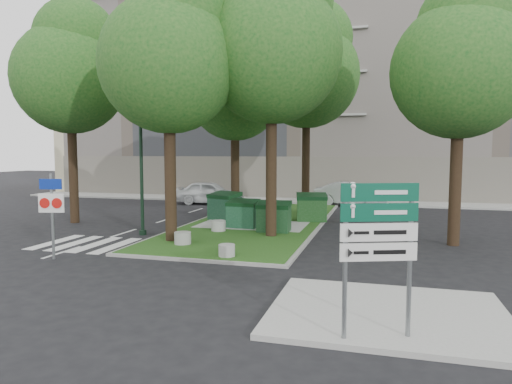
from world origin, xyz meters
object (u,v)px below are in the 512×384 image
(bollard_left, at_px, (183,238))
(traffic_sign_pole, at_px, (52,205))
(tree_median_mid, at_px, (237,84))
(bollard_mid, at_px, (218,226))
(tree_median_near_right, at_px, (274,39))
(car_silver, at_px, (350,194))
(street_lamp, at_px, (141,151))
(tree_street_right, at_px, (463,58))
(tree_median_near_left, at_px, (171,51))
(bollard_right, at_px, (227,250))
(tree_median_far, at_px, (308,65))
(dumpster_a, at_px, (225,206))
(dumpster_c, at_px, (274,217))
(car_white, at_px, (210,192))
(dumpster_d, at_px, (312,207))
(tree_street_left, at_px, (72,68))
(directional_sign, at_px, (378,236))
(dumpster_b, at_px, (243,214))
(litter_bin, at_px, (318,211))

(bollard_left, relative_size, traffic_sign_pole, 0.22)
(tree_median_mid, height_order, bollard_mid, tree_median_mid)
(tree_median_near_right, xyz_separation_m, car_silver, (2.28, 12.49, -7.21))
(street_lamp, distance_m, car_silver, 15.62)
(traffic_sign_pole, bearing_deg, tree_street_right, 11.76)
(tree_median_near_left, relative_size, bollard_right, 19.38)
(tree_median_near_left, relative_size, tree_median_far, 0.88)
(tree_median_mid, height_order, dumpster_a, tree_median_mid)
(tree_median_far, relative_size, dumpster_c, 8.32)
(bollard_left, bearing_deg, traffic_sign_pole, -138.75)
(street_lamp, distance_m, car_white, 12.06)
(car_silver, bearing_deg, dumpster_d, 168.91)
(dumpster_c, height_order, car_silver, car_silver)
(tree_median_near_right, distance_m, bollard_left, 8.56)
(tree_street_left, bearing_deg, car_silver, 40.69)
(directional_sign, relative_size, car_silver, 0.60)
(tree_median_near_left, xyz_separation_m, tree_median_far, (3.70, 9.50, 1.00))
(bollard_left, bearing_deg, dumpster_b, 75.78)
(bollard_mid, bearing_deg, dumpster_c, 11.98)
(bollard_left, distance_m, litter_bin, 9.02)
(tree_street_right, distance_m, litter_bin, 10.09)
(tree_street_left, bearing_deg, dumpster_d, 14.28)
(car_silver, bearing_deg, tree_street_right, -159.99)
(litter_bin, bearing_deg, bollard_right, -100.29)
(dumpster_c, relative_size, car_white, 0.31)
(tree_median_near_left, height_order, tree_street_right, tree_median_near_left)
(tree_median_far, distance_m, traffic_sign_pole, 15.87)
(tree_median_mid, xyz_separation_m, litter_bin, (4.11, 1.01, -6.48))
(tree_median_near_right, bearing_deg, tree_median_mid, 123.69)
(tree_median_near_left, xyz_separation_m, bollard_right, (2.88, -2.06, -7.00))
(tree_median_near_left, relative_size, dumpster_d, 6.30)
(dumpster_b, relative_size, bollard_left, 2.33)
(dumpster_c, bearing_deg, tree_median_near_left, -139.56)
(tree_street_right, xyz_separation_m, dumpster_d, (-6.09, 3.91, -6.20))
(tree_median_near_left, relative_size, bollard_left, 16.96)
(tree_median_near_right, bearing_deg, tree_street_left, 171.87)
(directional_sign, bearing_deg, bollard_left, 115.59)
(tree_street_right, distance_m, car_white, 18.55)
(tree_median_near_left, relative_size, dumpster_b, 7.29)
(bollard_right, xyz_separation_m, bollard_mid, (-1.94, 4.50, 0.03))
(dumpster_a, relative_size, car_white, 0.39)
(litter_bin, distance_m, directional_sign, 15.45)
(traffic_sign_pole, bearing_deg, car_white, 80.25)
(dumpster_a, distance_m, car_white, 8.14)
(tree_street_right, distance_m, bollard_left, 12.29)
(bollard_left, distance_m, bollard_mid, 3.04)
(dumpster_c, xyz_separation_m, dumpster_d, (1.11, 3.46, 0.04))
(tree_street_left, bearing_deg, litter_bin, 19.03)
(tree_median_near_right, bearing_deg, tree_median_near_left, -150.26)
(bollard_mid, relative_size, car_white, 0.14)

